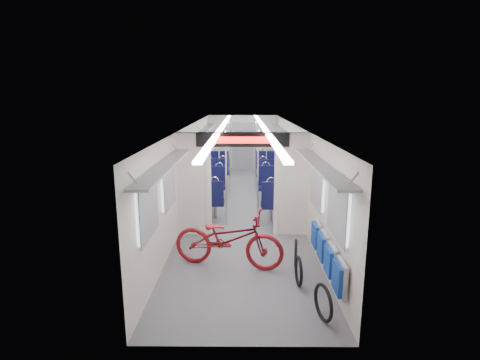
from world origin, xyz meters
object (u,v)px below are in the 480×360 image
at_px(seat_bay_near_left, 209,189).
at_px(stanchion_far_right, 255,158).
at_px(bike_hoop_a, 323,304).
at_px(seat_bay_near_right, 277,190).
at_px(seat_bay_far_right, 268,167).
at_px(bike_hoop_c, 296,254).
at_px(stanchion_near_right, 258,177).
at_px(stanchion_near_left, 226,180).
at_px(bike_hoop_b, 298,272).
at_px(bicycle, 228,239).
at_px(stanchion_far_left, 229,159).
at_px(seat_bay_far_left, 218,166).
at_px(flip_bench, 327,254).

xyz_separation_m(seat_bay_near_left, stanchion_far_right, (1.34, 1.71, 0.60)).
bearing_deg(bike_hoop_a, seat_bay_near_left, 110.78).
bearing_deg(seat_bay_near_right, seat_bay_far_right, 90.00).
distance_m(bike_hoop_c, seat_bay_far_right, 7.11).
distance_m(bike_hoop_c, stanchion_far_right, 5.50).
bearing_deg(seat_bay_far_right, stanchion_near_right, -96.95).
bearing_deg(stanchion_near_left, bike_hoop_b, -65.86).
distance_m(bicycle, stanchion_far_left, 5.29).
xyz_separation_m(bike_hoop_b, seat_bay_far_left, (-1.86, 8.17, 0.29)).
relative_size(bicycle, stanchion_far_right, 0.88).
height_order(bike_hoop_a, stanchion_far_right, stanchion_far_right).
relative_size(bike_hoop_a, stanchion_near_left, 0.23).
height_order(seat_bay_near_right, stanchion_far_left, stanchion_far_left).
bearing_deg(stanchion_far_left, seat_bay_far_left, 103.26).
distance_m(flip_bench, bike_hoop_a, 1.03).
height_order(flip_bench, stanchion_far_right, stanchion_far_right).
xyz_separation_m(flip_bench, seat_bay_near_left, (-2.29, 4.46, -0.03)).
bearing_deg(stanchion_near_right, bike_hoop_b, -80.04).
bearing_deg(stanchion_far_left, stanchion_near_right, -74.44).
distance_m(bicycle, flip_bench, 1.78).
bearing_deg(seat_bay_far_left, bike_hoop_c, -75.60).
height_order(bike_hoop_c, seat_bay_far_left, seat_bay_far_left).
bearing_deg(bike_hoop_c, flip_bench, -64.03).
xyz_separation_m(seat_bay_near_left, seat_bay_far_left, (0.00, 3.76, -0.03)).
bearing_deg(stanchion_near_left, bicycle, -86.72).
distance_m(seat_bay_far_left, stanchion_near_right, 5.21).
bearing_deg(bike_hoop_a, bike_hoop_c, 94.66).
bearing_deg(bicycle, bike_hoop_c, -76.38).
bearing_deg(bicycle, bike_hoop_a, -128.20).
height_order(bike_hoop_b, stanchion_near_right, stanchion_near_right).
height_order(seat_bay_near_left, seat_bay_far_left, seat_bay_near_left).
bearing_deg(flip_bench, stanchion_far_right, 98.74).
xyz_separation_m(seat_bay_far_left, stanchion_near_left, (0.55, -5.25, 0.63)).
bearing_deg(flip_bench, stanchion_near_left, 120.42).
relative_size(bicycle, stanchion_near_right, 0.88).
xyz_separation_m(seat_bay_near_right, stanchion_far_left, (-1.35, 1.72, 0.58)).
bearing_deg(stanchion_near_right, flip_bench, -72.87).
relative_size(seat_bay_far_left, stanchion_far_left, 0.84).
relative_size(bike_hoop_c, seat_bay_far_right, 0.24).
distance_m(bike_hoop_c, stanchion_near_left, 2.74).
xyz_separation_m(flip_bench, bike_hoop_c, (-0.38, 0.78, -0.35)).
bearing_deg(stanchion_far_right, stanchion_near_left, -103.85).
bearing_deg(stanchion_far_right, bike_hoop_a, -84.30).
xyz_separation_m(bike_hoop_a, stanchion_near_left, (-1.50, 3.91, 0.91)).
xyz_separation_m(bike_hoop_a, seat_bay_far_left, (-2.05, 9.16, 0.28)).
bearing_deg(stanchion_near_right, stanchion_near_left, -162.03).
distance_m(stanchion_near_left, stanchion_far_right, 3.30).
bearing_deg(stanchion_near_left, bike_hoop_a, -68.97).
bearing_deg(seat_bay_near_right, seat_bay_near_left, 174.91).
distance_m(flip_bench, bike_hoop_b, 0.56).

